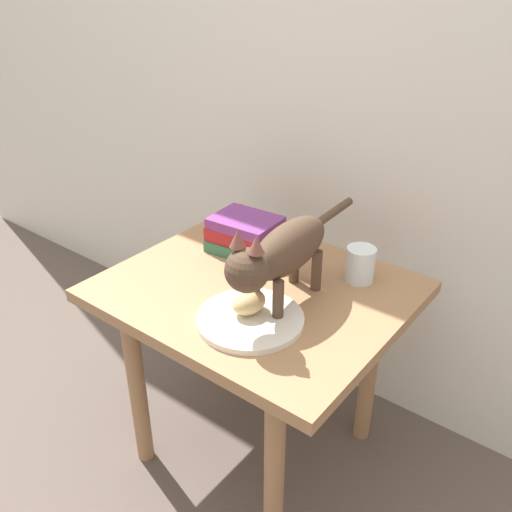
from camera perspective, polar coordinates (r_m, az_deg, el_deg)
ground_plane at (r=1.63m, az=-0.00°, el=-19.01°), size 6.00×6.00×0.00m
back_panel at (r=1.45m, az=10.88°, el=23.98°), size 4.00×0.04×2.20m
side_table at (r=1.34m, az=-0.00°, el=-6.02°), size 0.68×0.58×0.53m
plate at (r=1.17m, az=-0.60°, el=-6.61°), size 0.23×0.23×0.01m
bread_roll at (r=1.16m, az=-0.75°, el=-4.83°), size 0.07×0.09×0.05m
cat at (r=1.16m, az=2.66°, el=0.32°), size 0.10×0.48×0.23m
book_stack at (r=1.42m, az=-1.17°, el=2.26°), size 0.19×0.15×0.09m
candle_jar at (r=1.32m, az=10.79°, el=-1.03°), size 0.07×0.07×0.08m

